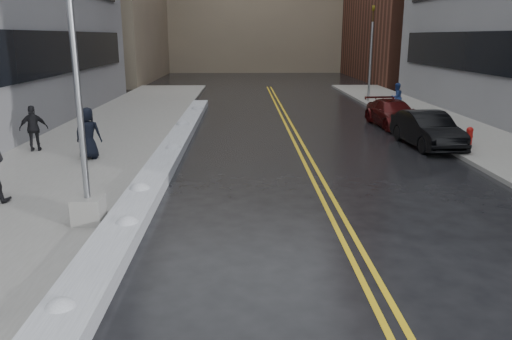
{
  "coord_description": "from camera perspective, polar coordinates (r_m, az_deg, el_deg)",
  "views": [
    {
      "loc": [
        0.22,
        -8.78,
        4.26
      ],
      "look_at": [
        0.51,
        2.24,
        1.3
      ],
      "focal_mm": 35.0,
      "sensor_mm": 36.0,
      "label": 1
    }
  ],
  "objects": [
    {
      "name": "ground",
      "position": [
        9.77,
        -2.68,
        -10.86
      ],
      "size": [
        160.0,
        160.0,
        0.0
      ],
      "primitive_type": "plane",
      "color": "black",
      "rests_on": "ground"
    },
    {
      "name": "sidewalk_west",
      "position": [
        20.15,
        -18.72,
        2.24
      ],
      "size": [
        5.5,
        50.0,
        0.15
      ],
      "primitive_type": "cube",
      "color": "gray",
      "rests_on": "ground"
    },
    {
      "name": "sidewalk_east",
      "position": [
        21.59,
        25.49,
        2.38
      ],
      "size": [
        4.0,
        50.0,
        0.15
      ],
      "primitive_type": "cube",
      "color": "gray",
      "rests_on": "ground"
    },
    {
      "name": "lane_line_left",
      "position": [
        19.38,
        4.84,
        2.29
      ],
      "size": [
        0.12,
        50.0,
        0.01
      ],
      "primitive_type": "cube",
      "color": "gold",
      "rests_on": "ground"
    },
    {
      "name": "lane_line_right",
      "position": [
        19.41,
        5.72,
        2.29
      ],
      "size": [
        0.12,
        50.0,
        0.01
      ],
      "primitive_type": "cube",
      "color": "gold",
      "rests_on": "ground"
    },
    {
      "name": "snow_ridge",
      "position": [
        17.48,
        -10.25,
        1.26
      ],
      "size": [
        0.9,
        30.0,
        0.34
      ],
      "primitive_type": "cube",
      "color": "silver",
      "rests_on": "ground"
    },
    {
      "name": "lamppost",
      "position": [
        11.47,
        -19.44,
        5.52
      ],
      "size": [
        0.65,
        0.65,
        7.62
      ],
      "color": "gray",
      "rests_on": "sidewalk_west"
    },
    {
      "name": "fire_hydrant",
      "position": [
        21.07,
        23.2,
        3.67
      ],
      "size": [
        0.26,
        0.26,
        0.73
      ],
      "color": "maroon",
      "rests_on": "sidewalk_east"
    },
    {
      "name": "traffic_signal",
      "position": [
        33.82,
        13.01,
        13.21
      ],
      "size": [
        0.16,
        0.2,
        6.0
      ],
      "color": "gray",
      "rests_on": "sidewalk_east"
    },
    {
      "name": "pedestrian_c",
      "position": [
        18.11,
        -18.65,
        4.0
      ],
      "size": [
        0.87,
        0.57,
        1.78
      ],
      "primitive_type": "imported",
      "rotation": [
        0.0,
        0.0,
        3.14
      ],
      "color": "black",
      "rests_on": "sidewalk_west"
    },
    {
      "name": "pedestrian_d",
      "position": [
        20.09,
        -24.05,
        4.36
      ],
      "size": [
        1.06,
        0.64,
        1.69
      ],
      "primitive_type": "imported",
      "rotation": [
        0.0,
        0.0,
        3.39
      ],
      "color": "black",
      "rests_on": "sidewalk_west"
    },
    {
      "name": "pedestrian_east",
      "position": [
        29.31,
        15.74,
        7.99
      ],
      "size": [
        0.96,
        0.88,
        1.59
      ],
      "primitive_type": "imported",
      "rotation": [
        0.0,
        0.0,
        3.59
      ],
      "color": "navy",
      "rests_on": "sidewalk_east"
    },
    {
      "name": "car_black",
      "position": [
        20.88,
        18.98,
        4.39
      ],
      "size": [
        1.8,
        4.34,
        1.4
      ],
      "primitive_type": "imported",
      "rotation": [
        0.0,
        0.0,
        0.08
      ],
      "color": "black",
      "rests_on": "ground"
    },
    {
      "name": "car_maroon",
      "position": [
        25.2,
        15.39,
        6.23
      ],
      "size": [
        2.11,
        4.51,
        1.27
      ],
      "primitive_type": "imported",
      "rotation": [
        0.0,
        0.0,
        0.08
      ],
      "color": "#3D090A",
      "rests_on": "ground"
    }
  ]
}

